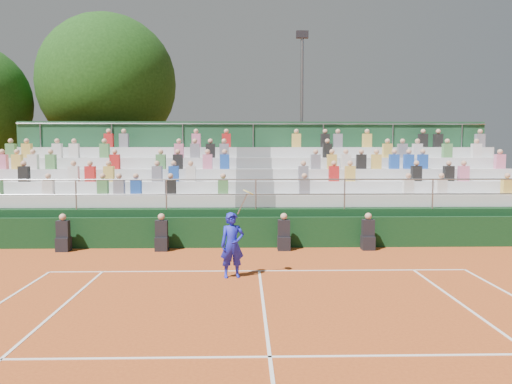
{
  "coord_description": "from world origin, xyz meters",
  "views": [
    {
      "loc": [
        -0.39,
        -12.93,
        3.19
      ],
      "look_at": [
        0.0,
        3.5,
        1.8
      ],
      "focal_mm": 35.0,
      "sensor_mm": 36.0,
      "label": 1
    }
  ],
  "objects": [
    {
      "name": "ground",
      "position": [
        0.0,
        0.0,
        0.0
      ],
      "size": [
        90.0,
        90.0,
        0.0
      ],
      "primitive_type": "plane",
      "color": "#BB501F",
      "rests_on": "ground"
    },
    {
      "name": "courtside_wall",
      "position": [
        0.0,
        3.2,
        0.5
      ],
      "size": [
        20.0,
        0.15,
        1.0
      ],
      "primitive_type": "cube",
      "color": "black",
      "rests_on": "ground"
    },
    {
      "name": "line_officials",
      "position": [
        -1.17,
        2.75,
        0.48
      ],
      "size": [
        10.07,
        0.4,
        1.19
      ],
      "color": "black",
      "rests_on": "ground"
    },
    {
      "name": "grandstand",
      "position": [
        -0.01,
        6.44,
        1.08
      ],
      "size": [
        20.0,
        5.2,
        4.4
      ],
      "color": "black",
      "rests_on": "ground"
    },
    {
      "name": "tennis_player",
      "position": [
        -0.69,
        -0.63,
        0.83
      ],
      "size": [
        0.86,
        0.5,
        2.22
      ],
      "color": "#1A21C8",
      "rests_on": "ground"
    },
    {
      "name": "tree_east",
      "position": [
        -7.19,
        12.38,
        6.47
      ],
      "size": [
        6.79,
        6.79,
        9.88
      ],
      "color": "#382114",
      "rests_on": "ground"
    },
    {
      "name": "floodlight_mast",
      "position": [
        2.49,
        12.17,
        5.21
      ],
      "size": [
        0.6,
        0.25,
        9.05
      ],
      "color": "gray",
      "rests_on": "ground"
    }
  ]
}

